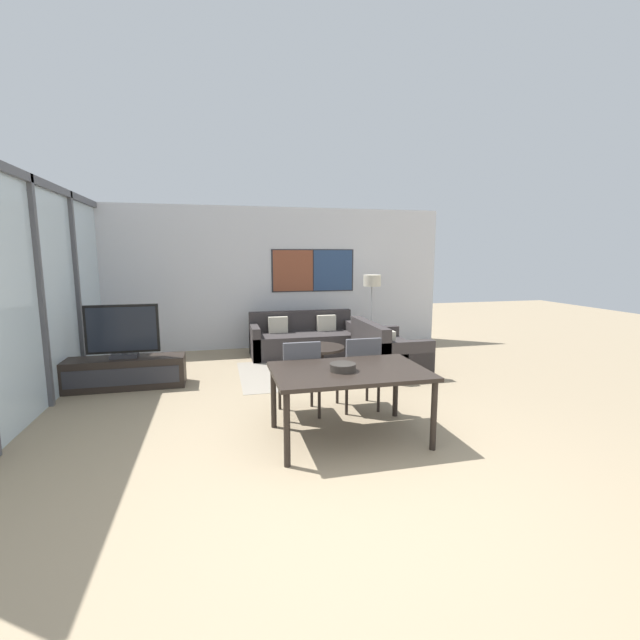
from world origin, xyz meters
name	(u,v)px	position (x,y,z in m)	size (l,w,h in m)	color
ground_plane	(358,495)	(0.00, 0.00, 0.00)	(24.00, 24.00, 0.00)	#9E896B
wall_back	(271,278)	(0.04, 5.63, 1.41)	(7.24, 0.09, 2.80)	silver
window_wall_left	(37,283)	(-3.11, 2.81, 1.53)	(0.07, 5.63, 2.80)	silver
area_rug	(319,372)	(0.54, 3.54, 0.00)	(2.53, 1.78, 0.01)	gray
tv_console	(126,373)	(-2.33, 3.39, 0.22)	(1.62, 0.48, 0.43)	black
television	(123,332)	(-2.33, 3.39, 0.80)	(0.97, 0.20, 0.75)	#2D2D33
sofa_main	(303,340)	(0.54, 4.82, 0.27)	(1.99, 0.86, 0.80)	#383333
sofa_side	(385,353)	(1.62, 3.43, 0.27)	(0.86, 1.46, 0.80)	#383333
coffee_table	(319,353)	(0.54, 3.54, 0.31)	(0.81, 0.81, 0.42)	black
dining_table	(349,376)	(0.25, 1.04, 0.66)	(1.55, 1.02, 0.73)	black
dining_chair_left	(300,373)	(-0.12, 1.74, 0.52)	(0.46, 0.46, 0.91)	#4C4C51
dining_chair_centre	(360,368)	(0.62, 1.78, 0.52)	(0.46, 0.46, 0.91)	#4C4C51
fruit_bowl	(343,367)	(0.17, 1.00, 0.77)	(0.26, 0.26, 0.08)	#332D28
floor_lamp	(372,287)	(1.93, 4.92, 1.25)	(0.34, 0.34, 1.48)	#2D2D33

